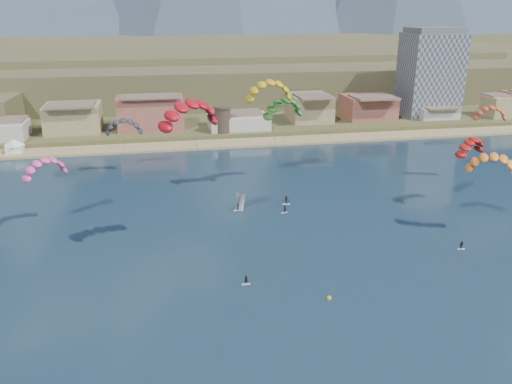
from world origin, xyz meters
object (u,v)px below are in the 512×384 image
apartment_tower (430,73)px  buoy (329,298)px  windsurfer (239,205)px  watchtower (223,119)px  kitesurfer_yellow (269,87)px  kitesurfer_orange (493,160)px  kitesurfer_green (284,106)px  kitesurfer_red (189,109)px

apartment_tower → buoy: size_ratio=41.97×
windsurfer → buoy: windsurfer is taller
watchtower → kitesurfer_yellow: 57.83m
kitesurfer_orange → kitesurfer_green: bearing=130.9°
kitesurfer_orange → buoy: bearing=-154.2°
kitesurfer_yellow → kitesurfer_red: bearing=-124.2°
apartment_tower → kitesurfer_green: 96.40m
watchtower → kitesurfer_green: (7.91, -49.97, 13.14)m
windsurfer → kitesurfer_green: bearing=48.7°
windsurfer → kitesurfer_red: bearing=-120.4°
kitesurfer_yellow → kitesurfer_green: size_ratio=1.20×
kitesurfer_red → kitesurfer_green: 42.55m
kitesurfer_yellow → buoy: 55.01m
apartment_tower → kitesurfer_red: apartment_tower is taller
kitesurfer_green → buoy: size_ratio=31.26×
windsurfer → watchtower: bearing=85.2°
windsurfer → buoy: 39.50m
watchtower → buoy: bearing=-88.9°
kitesurfer_orange → windsurfer: size_ratio=4.89×
kitesurfer_green → buoy: 57.73m
apartment_tower → kitesurfer_green: bearing=-138.4°
kitesurfer_orange → windsurfer: kitesurfer_orange is taller
watchtower → kitesurfer_yellow: kitesurfer_yellow is taller
kitesurfer_green → kitesurfer_yellow: bearing=-133.3°
apartment_tower → kitesurfer_yellow: apartment_tower is taller
kitesurfer_green → windsurfer: bearing=-131.3°
apartment_tower → watchtower: apartment_tower is taller
apartment_tower → windsurfer: apartment_tower is taller
buoy → kitesurfer_red: bearing=133.1°
watchtower → kitesurfer_red: bearing=-101.2°
kitesurfer_red → kitesurfer_orange: (55.76, -1.87, -11.19)m
apartment_tower → kitesurfer_red: size_ratio=1.07×
kitesurfer_yellow → kitesurfer_green: (4.53, 4.81, -5.09)m
kitesurfer_orange → kitesurfer_green: size_ratio=0.76×
watchtower → kitesurfer_red: (-16.59, -84.16, 19.56)m
kitesurfer_red → kitesurfer_yellow: bearing=55.8°
buoy → windsurfer: bearing=100.9°
kitesurfer_green → windsurfer: 27.37m
buoy → watchtower: bearing=91.1°
kitesurfer_orange → apartment_tower: bearing=67.8°
watchtower → windsurfer: size_ratio=2.31×
kitesurfer_green → windsurfer: size_ratio=6.41×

